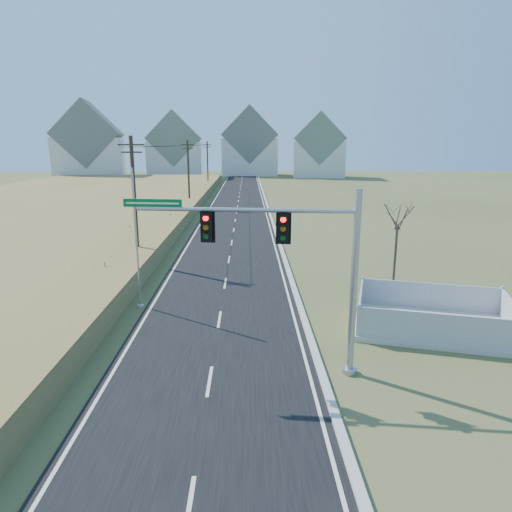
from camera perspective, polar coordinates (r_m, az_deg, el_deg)
The scene contains 16 objects.
ground at distance 19.05m, azimuth -5.33°, elevation -12.52°, with size 260.00×260.00×0.00m, color #4A5328.
road at distance 67.57m, azimuth -2.25°, elevation 6.65°, with size 8.00×180.00×0.06m, color black.
curb at distance 67.60m, azimuth 1.29°, elevation 6.71°, with size 0.30×180.00×0.18m, color #B2AFA8.
reed_marsh at distance 62.92m, azimuth -24.98°, elevation 5.41°, with size 38.00×110.00×1.30m, color olive.
utility_pole_near at distance 33.20m, azimuth -14.94°, elevation 6.86°, with size 1.80×0.26×9.00m.
utility_pole_mid at distance 62.64m, azimuth -8.44°, elevation 10.23°, with size 1.80×0.26×9.00m.
utility_pole_far at distance 92.44m, azimuth -6.07°, elevation 11.40°, with size 1.80×0.26×9.00m.
condo_nw at distance 123.49m, azimuth -20.16°, elevation 12.65°, with size 17.69×13.38×19.05m.
condo_nnw at distance 126.53m, azimuth -10.13°, elevation 12.92°, with size 14.93×11.17×17.03m.
condo_n at distance 129.03m, azimuth -0.80°, elevation 13.44°, with size 15.27×10.20×18.54m.
condo_ne at distance 122.46m, azimuth 7.89°, elevation 12.93°, with size 14.12×10.51×16.52m.
traffic_signal_mast at distance 16.54m, azimuth 5.89°, elevation -0.76°, with size 8.67×1.36×6.95m.
fence_enclosure at distance 23.03m, azimuth 21.19°, elevation -7.85°, with size 7.99×6.46×1.60m.
open_sign at distance 21.67m, azimuth 16.73°, elevation -8.69°, with size 0.54×0.15×0.67m.
flagpole at distance 24.32m, azimuth -14.61°, elevation 0.24°, with size 0.33×0.33×7.30m.
bare_tree at distance 29.10m, azimuth 17.35°, elevation 4.94°, with size 1.99×1.99×5.29m.
Camera 1 is at (1.42, -17.03, 8.43)m, focal length 32.00 mm.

